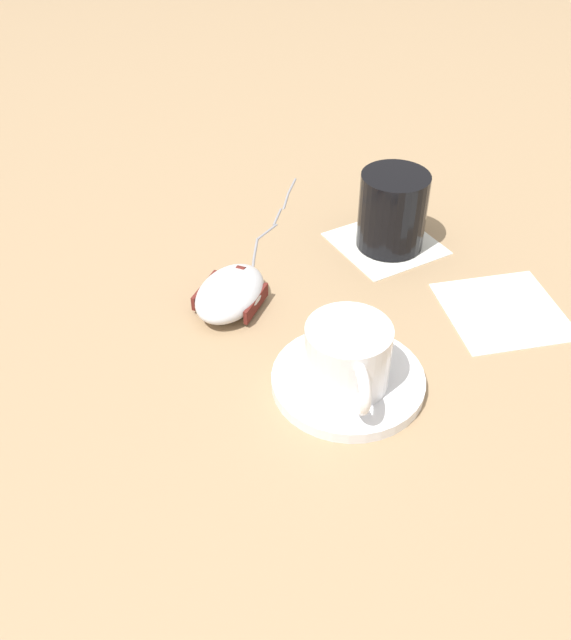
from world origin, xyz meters
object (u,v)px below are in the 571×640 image
(saucer, at_px, (348,381))
(computer_mouse, at_px, (230,293))
(coffee_cup, at_px, (348,357))
(drinking_glass, at_px, (392,211))

(saucer, distance_m, computer_mouse, 0.17)
(saucer, height_order, computer_mouse, computer_mouse)
(coffee_cup, bearing_deg, saucer, 53.05)
(saucer, xyz_separation_m, drinking_glass, (0.14, 0.20, 0.04))
(saucer, height_order, coffee_cup, coffee_cup)
(drinking_glass, bearing_deg, saucer, -124.83)
(computer_mouse, bearing_deg, saucer, -64.88)
(saucer, xyz_separation_m, coffee_cup, (-0.00, -0.01, 0.04))
(saucer, relative_size, computer_mouse, 1.22)
(coffee_cup, relative_size, drinking_glass, 1.18)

